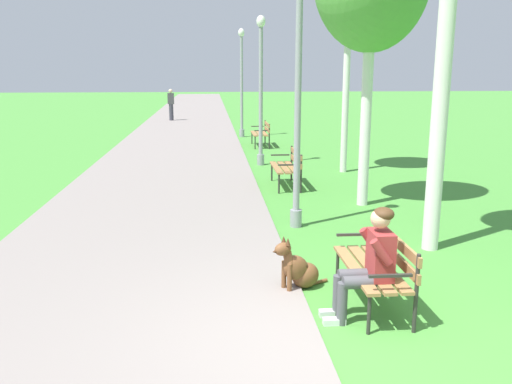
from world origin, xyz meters
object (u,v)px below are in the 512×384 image
object	(u,v)px
park_bench_far	(262,132)
dog_brown	(299,269)
park_bench_near	(378,262)
pedestrian_distant	(171,105)
lamp_post_mid	(261,90)
lamp_post_far	(242,82)
park_bench_mid	(288,165)
lamp_post_near	(298,81)
person_seated_on_near_bench	(370,260)

from	to	relation	value
park_bench_far	dog_brown	bearing A→B (deg)	-93.47
park_bench_near	pedestrian_distant	xyz separation A→B (m)	(-3.86, 22.79, 0.33)
dog_brown	park_bench_near	bearing A→B (deg)	-32.18
park_bench_near	dog_brown	distance (m)	1.01
park_bench_near	lamp_post_mid	distance (m)	9.47
lamp_post_mid	lamp_post_far	world-z (taller)	lamp_post_far
park_bench_far	park_bench_mid	bearing A→B (deg)	-90.32
lamp_post_near	pedestrian_distant	size ratio (longest dim) A/B	2.89
park_bench_far	lamp_post_near	xyz separation A→B (m)	(-0.37, -9.89, 1.95)
lamp_post_mid	pedestrian_distant	bearing A→B (deg)	104.16
dog_brown	lamp_post_near	world-z (taller)	lamp_post_near
park_bench_mid	dog_brown	distance (m)	5.95
person_seated_on_near_bench	lamp_post_mid	world-z (taller)	lamp_post_mid
park_bench_far	dog_brown	world-z (taller)	park_bench_far
lamp_post_near	lamp_post_mid	size ratio (longest dim) A/B	1.18
lamp_post_far	person_seated_on_near_bench	bearing A→B (deg)	-88.59
lamp_post_mid	pedestrian_distant	distance (m)	13.94
dog_brown	lamp_post_mid	xyz separation A→B (m)	(0.36, 8.81, 1.84)
pedestrian_distant	lamp_post_far	bearing A→B (deg)	-65.03
lamp_post_mid	pedestrian_distant	world-z (taller)	lamp_post_mid
lamp_post_mid	dog_brown	bearing A→B (deg)	-92.36
dog_brown	pedestrian_distant	xyz separation A→B (m)	(-3.03, 22.27, 0.58)
lamp_post_far	pedestrian_distant	xyz separation A→B (m)	(-3.25, 6.99, -1.32)
lamp_post_far	pedestrian_distant	distance (m)	7.82
park_bench_near	dog_brown	xyz separation A→B (m)	(-0.83, 0.52, -0.25)
park_bench_mid	park_bench_near	bearing A→B (deg)	-89.09
lamp_post_mid	park_bench_near	bearing A→B (deg)	-87.16
lamp_post_near	lamp_post_far	distance (m)	12.61
pedestrian_distant	lamp_post_near	bearing A→B (deg)	-80.08
park_bench_mid	pedestrian_distant	distance (m)	16.80
park_bench_mid	lamp_post_mid	bearing A→B (deg)	97.07
lamp_post_far	park_bench_near	bearing A→B (deg)	-87.81
lamp_post_far	pedestrian_distant	world-z (taller)	lamp_post_far
park_bench_near	dog_brown	world-z (taller)	park_bench_near
pedestrian_distant	park_bench_far	bearing A→B (deg)	-68.66
park_bench_near	lamp_post_mid	world-z (taller)	lamp_post_mid
park_bench_near	person_seated_on_near_bench	world-z (taller)	person_seated_on_near_bench
lamp_post_near	lamp_post_mid	world-z (taller)	lamp_post_near
person_seated_on_near_bench	lamp_post_mid	size ratio (longest dim) A/B	0.31
park_bench_mid	dog_brown	xyz separation A→B (m)	(-0.72, -5.90, -0.25)
park_bench_far	lamp_post_near	world-z (taller)	lamp_post_near
park_bench_near	park_bench_far	xyz separation A→B (m)	(-0.06, 13.08, 0.00)
park_bench_near	pedestrian_distant	bearing A→B (deg)	99.61
person_seated_on_near_bench	pedestrian_distant	world-z (taller)	pedestrian_distant
person_seated_on_near_bench	lamp_post_far	bearing A→B (deg)	91.41
dog_brown	lamp_post_mid	distance (m)	9.00
dog_brown	lamp_post_mid	world-z (taller)	lamp_post_mid
park_bench_near	park_bench_mid	bearing A→B (deg)	90.91
person_seated_on_near_bench	lamp_post_far	distance (m)	16.22
person_seated_on_near_bench	lamp_post_near	world-z (taller)	lamp_post_near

